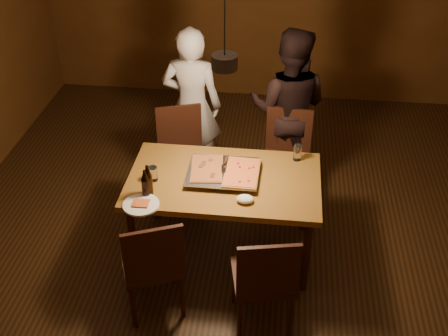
# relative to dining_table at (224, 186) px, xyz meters

# --- Properties ---
(room_shell) EXTENTS (6.00, 6.00, 6.00)m
(room_shell) POSITION_rel_dining_table_xyz_m (0.01, -0.05, 0.72)
(room_shell) COLOR #3D2310
(room_shell) RESTS_ON ground
(dining_table) EXTENTS (1.50, 0.90, 0.75)m
(dining_table) POSITION_rel_dining_table_xyz_m (0.00, 0.00, 0.00)
(dining_table) COLOR olive
(dining_table) RESTS_ON floor
(chair_far_left) EXTENTS (0.54, 0.54, 0.49)m
(chair_far_left) POSITION_rel_dining_table_xyz_m (-0.49, 0.77, -0.14)
(chair_far_left) COLOR #38190F
(chair_far_left) RESTS_ON floor
(chair_far_right) EXTENTS (0.47, 0.47, 0.49)m
(chair_far_right) POSITION_rel_dining_table_xyz_m (0.48, 0.84, -0.14)
(chair_far_right) COLOR #38190F
(chair_far_right) RESTS_ON floor
(chair_near_left) EXTENTS (0.55, 0.55, 0.49)m
(chair_near_left) POSITION_rel_dining_table_xyz_m (-0.42, -0.73, -0.14)
(chair_near_left) COLOR #38190F
(chair_near_left) RESTS_ON floor
(chair_near_right) EXTENTS (0.50, 0.50, 0.49)m
(chair_near_right) POSITION_rel_dining_table_xyz_m (0.38, -0.79, -0.14)
(chair_near_right) COLOR #38190F
(chair_near_right) RESTS_ON floor
(pizza_tray) EXTENTS (0.56, 0.47, 0.05)m
(pizza_tray) POSITION_rel_dining_table_xyz_m (-0.01, 0.03, 0.10)
(pizza_tray) COLOR silver
(pizza_tray) RESTS_ON dining_table
(pizza_meat) EXTENTS (0.28, 0.40, 0.02)m
(pizza_meat) POSITION_rel_dining_table_xyz_m (-0.14, 0.04, 0.13)
(pizza_meat) COLOR maroon
(pizza_meat) RESTS_ON pizza_tray
(pizza_cheese) EXTENTS (0.27, 0.42, 0.02)m
(pizza_cheese) POSITION_rel_dining_table_xyz_m (0.14, 0.02, 0.13)
(pizza_cheese) COLOR gold
(pizza_cheese) RESTS_ON pizza_tray
(spatula) EXTENTS (0.09, 0.24, 0.04)m
(spatula) POSITION_rel_dining_table_xyz_m (-0.00, 0.04, 0.14)
(spatula) COLOR silver
(spatula) RESTS_ON pizza_tray
(beer_bottle_a) EXTENTS (0.06, 0.06, 0.23)m
(beer_bottle_a) POSITION_rel_dining_table_xyz_m (-0.55, -0.29, 0.19)
(beer_bottle_a) COLOR black
(beer_bottle_a) RESTS_ON dining_table
(beer_bottle_b) EXTENTS (0.07, 0.07, 0.25)m
(beer_bottle_b) POSITION_rel_dining_table_xyz_m (-0.54, -0.25, 0.20)
(beer_bottle_b) COLOR black
(beer_bottle_b) RESTS_ON dining_table
(water_glass_left) EXTENTS (0.07, 0.07, 0.12)m
(water_glass_left) POSITION_rel_dining_table_xyz_m (-0.54, -0.08, 0.13)
(water_glass_left) COLOR silver
(water_glass_left) RESTS_ON dining_table
(water_glass_right) EXTENTS (0.07, 0.07, 0.14)m
(water_glass_right) POSITION_rel_dining_table_xyz_m (0.56, 0.34, 0.14)
(water_glass_right) COLOR silver
(water_glass_right) RESTS_ON dining_table
(plate_slice) EXTENTS (0.27, 0.27, 0.03)m
(plate_slice) POSITION_rel_dining_table_xyz_m (-0.56, -0.41, 0.08)
(plate_slice) COLOR white
(plate_slice) RESTS_ON dining_table
(napkin) EXTENTS (0.13, 0.10, 0.05)m
(napkin) POSITION_rel_dining_table_xyz_m (0.19, -0.28, 0.10)
(napkin) COLOR white
(napkin) RESTS_ON dining_table
(diner_white) EXTENTS (0.58, 0.40, 1.55)m
(diner_white) POSITION_rel_dining_table_xyz_m (-0.44, 1.12, 0.10)
(diner_white) COLOR silver
(diner_white) RESTS_ON floor
(diner_dark) EXTENTS (0.84, 0.70, 1.56)m
(diner_dark) POSITION_rel_dining_table_xyz_m (0.47, 1.15, 0.11)
(diner_dark) COLOR black
(diner_dark) RESTS_ON floor
(pendant_lamp) EXTENTS (0.18, 0.18, 1.10)m
(pendant_lamp) POSITION_rel_dining_table_xyz_m (0.01, -0.05, 1.08)
(pendant_lamp) COLOR black
(pendant_lamp) RESTS_ON ceiling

